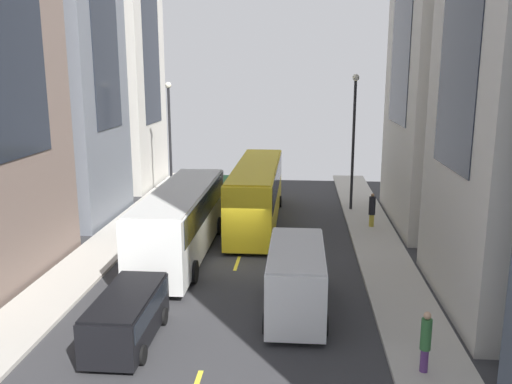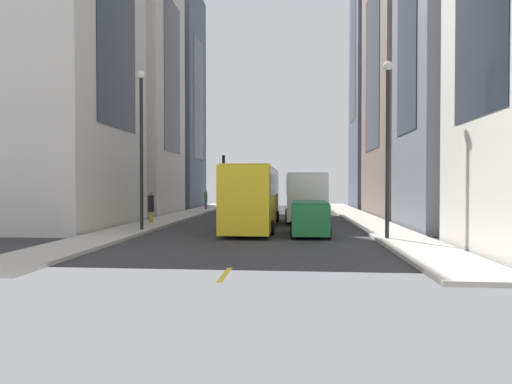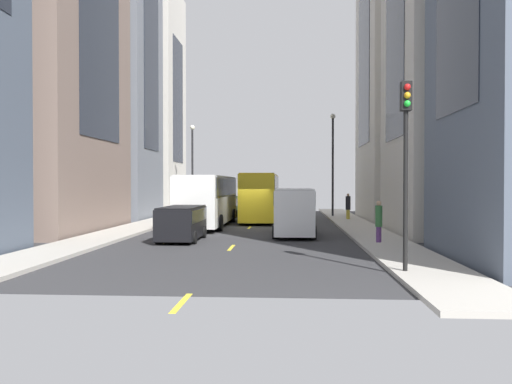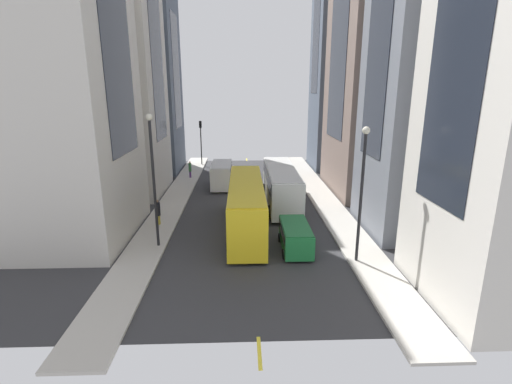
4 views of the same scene
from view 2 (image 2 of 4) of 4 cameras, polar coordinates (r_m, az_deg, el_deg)
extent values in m
plane|color=#333335|center=(33.50, 1.52, -3.45)|extent=(40.64, 40.64, 0.00)
cube|color=#B2ADA3|center=(33.82, 13.54, -3.31)|extent=(2.56, 44.00, 0.15)
cube|color=#B2ADA3|center=(34.62, -10.20, -3.20)|extent=(2.56, 44.00, 0.15)
cube|color=yellow|center=(54.43, 2.82, -1.72)|extent=(0.16, 2.00, 0.01)
cube|color=yellow|center=(43.96, 2.33, -2.38)|extent=(0.16, 2.00, 0.01)
cube|color=yellow|center=(33.50, 1.52, -3.44)|extent=(0.16, 2.00, 0.01)
cube|color=yellow|center=(23.07, -0.01, -5.47)|extent=(0.16, 2.00, 0.01)
cube|color=yellow|center=(12.76, -4.12, -10.78)|extent=(0.16, 2.00, 0.01)
cube|color=#4C5666|center=(52.96, 16.19, 21.60)|extent=(6.13, 7.43, 42.53)
cube|color=#1E232D|center=(52.96, 16.19, 21.60)|extent=(6.19, 4.09, 23.39)
cube|color=#7A665B|center=(39.74, 21.88, 14.85)|extent=(9.29, 11.26, 24.32)
cube|color=#1E232D|center=(39.74, 21.88, 14.85)|extent=(9.39, 6.19, 13.38)
cube|color=slate|center=(29.95, 28.92, 20.01)|extent=(9.77, 7.60, 24.85)
cube|color=#1E232D|center=(29.95, 28.92, 20.01)|extent=(9.87, 4.18, 13.66)
cube|color=#4C5666|center=(50.49, -11.55, 11.76)|extent=(7.05, 8.35, 24.08)
cube|color=#1E232D|center=(50.49, -11.55, 11.76)|extent=(7.12, 4.59, 13.24)
cube|color=beige|center=(40.92, -16.78, 14.19)|extent=(8.37, 8.80, 23.92)
cube|color=#1E232D|center=(40.92, -16.78, 14.19)|extent=(8.46, 4.84, 13.16)
cube|color=beige|center=(31.32, -26.36, 20.77)|extent=(9.46, 10.23, 26.50)
cube|color=#1E232D|center=(31.32, -26.36, 20.77)|extent=(9.55, 5.63, 14.58)
cube|color=silver|center=(32.37, 6.47, -0.47)|extent=(2.55, 11.42, 3.00)
cube|color=black|center=(32.36, 6.47, 1.04)|extent=(2.60, 10.51, 1.20)
cube|color=beige|center=(32.37, 6.47, 2.26)|extent=(2.45, 10.97, 0.08)
cylinder|color=black|center=(28.96, 8.98, -3.18)|extent=(0.46, 1.00, 1.00)
cylinder|color=black|center=(28.89, 4.33, -3.18)|extent=(0.46, 1.00, 1.00)
cylinder|color=black|center=(36.01, 8.18, -2.35)|extent=(0.46, 1.00, 1.00)
cylinder|color=black|center=(35.95, 4.44, -2.35)|extent=(0.46, 1.00, 1.00)
cube|color=yellow|center=(26.32, -0.18, -0.62)|extent=(2.45, 12.67, 3.30)
cube|color=black|center=(26.31, -0.18, 1.25)|extent=(2.50, 11.66, 1.48)
cube|color=gold|center=(26.32, -0.18, 3.06)|extent=(2.35, 12.16, 0.08)
cylinder|color=black|center=(22.42, 1.81, -4.70)|extent=(0.44, 0.76, 0.76)
cylinder|color=black|center=(22.65, -3.91, -4.64)|extent=(0.44, 0.76, 0.76)
cylinder|color=black|center=(30.24, 2.61, -3.21)|extent=(0.44, 0.76, 0.76)
cylinder|color=black|center=(30.41, -1.64, -3.19)|extent=(0.44, 0.76, 0.76)
cube|color=white|center=(38.85, -2.21, -0.84)|extent=(2.05, 5.45, 2.30)
cube|color=black|center=(38.83, -2.21, 0.27)|extent=(2.09, 5.01, 0.69)
cube|color=silver|center=(38.83, -2.21, 0.91)|extent=(1.97, 5.23, 0.08)
cylinder|color=black|center=(37.11, -1.08, -2.46)|extent=(0.37, 0.72, 0.72)
cylinder|color=black|center=(37.35, -3.96, -2.44)|extent=(0.37, 0.72, 0.72)
cylinder|color=black|center=(40.46, -0.58, -2.17)|extent=(0.37, 0.72, 0.72)
cylinder|color=black|center=(40.69, -3.23, -2.15)|extent=(0.37, 0.72, 0.72)
cube|color=#1E7238|center=(22.33, 7.03, -3.35)|extent=(1.78, 4.28, 1.49)
cube|color=black|center=(22.31, 7.04, -2.37)|extent=(1.81, 3.93, 0.62)
cube|color=#1A612F|center=(22.29, 7.04, -1.34)|extent=(1.71, 4.11, 0.08)
cylinder|color=black|center=(21.12, 9.39, -5.25)|extent=(0.32, 0.62, 0.62)
cylinder|color=black|center=(21.05, 4.93, -5.26)|extent=(0.32, 0.62, 0.62)
cylinder|color=black|center=(23.75, 8.89, -4.56)|extent=(0.32, 0.62, 0.62)
cylinder|color=black|center=(23.69, 4.93, -4.56)|extent=(0.32, 0.62, 0.62)
cube|color=black|center=(41.27, 6.02, -1.36)|extent=(1.77, 4.38, 1.47)
cube|color=black|center=(41.26, 6.02, -0.83)|extent=(1.80, 4.03, 0.62)
cube|color=black|center=(41.25, 6.03, -0.28)|extent=(1.70, 4.21, 0.08)
cylinder|color=black|center=(39.97, 7.23, -2.29)|extent=(0.32, 0.62, 0.62)
cylinder|color=black|center=(39.94, 4.89, -2.29)|extent=(0.32, 0.62, 0.62)
cylinder|color=black|center=(42.68, 7.08, -2.08)|extent=(0.32, 0.62, 0.62)
cylinder|color=black|center=(42.65, 4.89, -2.08)|extent=(0.32, 0.62, 0.62)
cylinder|color=gold|center=(28.54, -13.63, -3.24)|extent=(0.28, 0.28, 0.71)
cylinder|color=black|center=(28.48, -13.64, -1.48)|extent=(0.38, 0.38, 1.04)
sphere|color=#8C6647|center=(28.46, -13.65, -0.23)|extent=(0.20, 0.20, 0.20)
cylinder|color=#593372|center=(43.47, -6.61, -1.76)|extent=(0.24, 0.24, 0.72)
cylinder|color=#336B38|center=(43.44, -6.61, -0.64)|extent=(0.32, 0.32, 0.97)
sphere|color=tan|center=(43.43, -6.61, 0.14)|extent=(0.23, 0.23, 0.23)
cylinder|color=black|center=(50.95, -4.28, 1.03)|extent=(0.14, 0.14, 4.95)
cube|color=black|center=(51.03, -4.28, 4.32)|extent=(0.32, 0.32, 0.90)
sphere|color=red|center=(51.22, -4.25, 4.59)|extent=(0.20, 0.20, 0.20)
sphere|color=orange|center=(51.21, -4.25, 4.31)|extent=(0.20, 0.20, 0.20)
sphere|color=green|center=(51.19, -4.25, 4.03)|extent=(0.20, 0.20, 0.20)
cylinder|color=black|center=(24.45, -14.82, 4.86)|extent=(0.18, 0.18, 8.23)
sphere|color=silver|center=(25.11, -14.86, 14.68)|extent=(0.44, 0.44, 0.44)
cylinder|color=black|center=(20.76, 16.89, 4.76)|extent=(0.18, 0.18, 7.67)
sphere|color=silver|center=(21.40, 16.95, 15.55)|extent=(0.44, 0.44, 0.44)
camera|label=1|loc=(58.06, 0.07, 7.27)|focal=37.87mm
camera|label=3|loc=(66.42, 0.99, 1.23)|focal=35.67mm
camera|label=4|loc=(8.13, -100.20, 71.05)|focal=26.51mm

